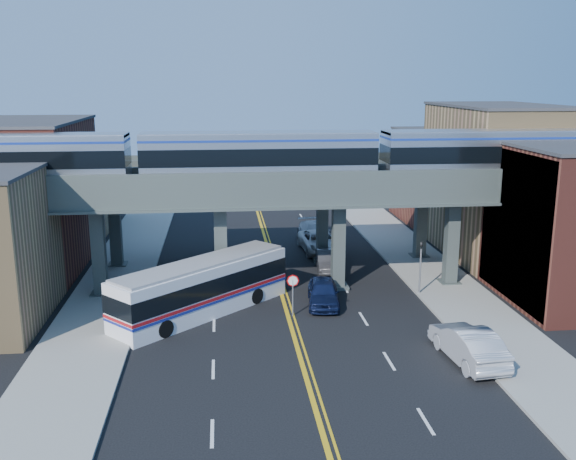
# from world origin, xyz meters

# --- Properties ---
(ground) EXTENTS (120.00, 120.00, 0.00)m
(ground) POSITION_xyz_m (0.00, 0.00, 0.00)
(ground) COLOR black
(ground) RESTS_ON ground
(sidewalk_west) EXTENTS (5.00, 70.00, 0.16)m
(sidewalk_west) POSITION_xyz_m (-11.50, 10.00, 0.08)
(sidewalk_west) COLOR gray
(sidewalk_west) RESTS_ON ground
(sidewalk_east) EXTENTS (5.00, 70.00, 0.16)m
(sidewalk_east) POSITION_xyz_m (11.50, 10.00, 0.08)
(sidewalk_east) COLOR gray
(sidewalk_east) RESTS_ON ground
(building_west_b) EXTENTS (8.00, 14.00, 11.00)m
(building_west_b) POSITION_xyz_m (-18.50, 16.00, 5.50)
(building_west_b) COLOR maroon
(building_west_b) RESTS_ON ground
(building_west_c) EXTENTS (8.00, 10.00, 8.00)m
(building_west_c) POSITION_xyz_m (-18.50, 29.00, 4.00)
(building_west_c) COLOR #A08052
(building_west_c) RESTS_ON ground
(building_east_a) EXTENTS (8.00, 10.00, 10.00)m
(building_east_a) POSITION_xyz_m (18.50, 4.00, 5.00)
(building_east_a) COLOR maroon
(building_east_a) RESTS_ON ground
(building_east_b) EXTENTS (8.00, 14.00, 12.00)m
(building_east_b) POSITION_xyz_m (18.50, 16.00, 6.00)
(building_east_b) COLOR #A08052
(building_east_b) RESTS_ON ground
(building_east_c) EXTENTS (8.00, 10.00, 9.00)m
(building_east_c) POSITION_xyz_m (18.50, 29.00, 4.50)
(building_east_c) COLOR maroon
(building_east_c) RESTS_ON ground
(mural_panel) EXTENTS (0.10, 9.50, 9.50)m
(mural_panel) POSITION_xyz_m (14.55, 4.00, 4.75)
(mural_panel) COLOR teal
(mural_panel) RESTS_ON ground
(elevated_viaduct_near) EXTENTS (52.00, 3.60, 7.40)m
(elevated_viaduct_near) POSITION_xyz_m (0.00, 8.00, 6.47)
(elevated_viaduct_near) COLOR #3E4844
(elevated_viaduct_near) RESTS_ON ground
(elevated_viaduct_far) EXTENTS (52.00, 3.60, 7.40)m
(elevated_viaduct_far) POSITION_xyz_m (0.00, 15.00, 6.47)
(elevated_viaduct_far) COLOR #3E4844
(elevated_viaduct_far) RESTS_ON ground
(transit_train) EXTENTS (47.24, 2.96, 3.45)m
(transit_train) POSITION_xyz_m (-1.36, 8.00, 9.27)
(transit_train) COLOR black
(transit_train) RESTS_ON elevated_viaduct_near
(stop_sign) EXTENTS (0.76, 0.09, 2.63)m
(stop_sign) POSITION_xyz_m (0.30, 3.00, 1.76)
(stop_sign) COLOR slate
(stop_sign) RESTS_ON ground
(traffic_signal) EXTENTS (0.15, 0.18, 4.10)m
(traffic_signal) POSITION_xyz_m (9.20, 6.00, 2.30)
(traffic_signal) COLOR slate
(traffic_signal) RESTS_ON ground
(transit_bus) EXTENTS (10.92, 10.44, 3.19)m
(transit_bus) POSITION_xyz_m (-5.18, 3.99, 1.64)
(transit_bus) COLOR white
(transit_bus) RESTS_ON ground
(car_lane_a) EXTENTS (2.51, 5.04, 1.65)m
(car_lane_a) POSITION_xyz_m (2.46, 4.76, 0.83)
(car_lane_a) COLOR #0F1838
(car_lane_a) RESTS_ON ground
(car_lane_b) EXTENTS (2.10, 4.99, 1.60)m
(car_lane_b) POSITION_xyz_m (4.01, 11.93, 0.80)
(car_lane_b) COLOR #333235
(car_lane_b) RESTS_ON ground
(car_lane_c) EXTENTS (3.24, 6.33, 1.71)m
(car_lane_c) POSITION_xyz_m (4.20, 17.66, 0.86)
(car_lane_c) COLOR silver
(car_lane_c) RESTS_ON ground
(car_lane_d) EXTENTS (2.81, 6.19, 1.76)m
(car_lane_d) POSITION_xyz_m (4.33, 20.78, 0.88)
(car_lane_d) COLOR #A3A4A8
(car_lane_d) RESTS_ON ground
(car_parked_curb) EXTENTS (2.52, 5.81, 1.86)m
(car_parked_curb) POSITION_xyz_m (8.50, -4.38, 0.93)
(car_parked_curb) COLOR silver
(car_parked_curb) RESTS_ON ground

